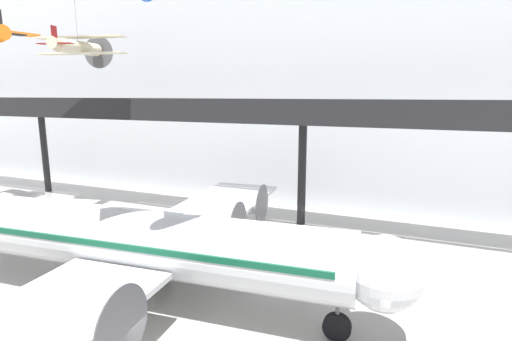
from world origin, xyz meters
name	(u,v)px	position (x,y,z in m)	size (l,w,h in m)	color
hangar_back_wall	(324,68)	(0.00, 27.06, 13.47)	(140.00, 3.00, 26.94)	silver
mezzanine_walkway	(300,120)	(0.00, 19.28, 8.98)	(110.00, 3.20, 10.66)	black
airliner_silver_main	(126,240)	(-4.76, 3.99, 3.48)	(29.72, 33.81, 9.91)	silver
suspended_plane_cream_biplane	(79,47)	(-18.77, 15.36, 14.99)	(8.31, 6.88, 8.18)	beige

